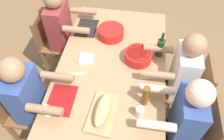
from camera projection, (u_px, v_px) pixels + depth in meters
ground_plane at (112, 101)px, 2.79m from camera, size 8.00×8.00×0.00m
dining_table at (112, 68)px, 2.28m from camera, size 1.80×1.07×0.74m
chair_far_right at (196, 132)px, 2.02m from camera, size 0.40×0.40×0.85m
diner_far_right at (181, 118)px, 1.87m from camera, size 0.41×0.53×1.20m
chair_near_right at (20, 107)px, 2.19m from camera, size 0.40×0.40×0.85m
diner_near_right at (31, 98)px, 2.01m from camera, size 0.41×0.53×1.20m
chair_far_center at (191, 88)px, 2.33m from camera, size 0.40×0.40×0.85m
diner_far_center at (179, 74)px, 2.19m from camera, size 0.41×0.53×1.20m
chair_near_left at (52, 40)px, 2.81m from camera, size 0.40×0.40×0.85m
diner_near_left at (63, 28)px, 2.63m from camera, size 0.41×0.53×1.20m
serving_bowl_pasta at (111, 32)px, 2.43m from camera, size 0.29×0.29×0.11m
serving_bowl_salad at (138, 56)px, 2.20m from camera, size 0.28×0.28×0.10m
cutting_board at (103, 113)px, 1.85m from camera, size 0.42×0.25×0.02m
bread_loaf at (102, 109)px, 1.81m from camera, size 0.33×0.14×0.09m
wine_bottle at (160, 47)px, 2.21m from camera, size 0.08×0.08×0.29m
beer_bottle at (146, 96)px, 1.84m from camera, size 0.06×0.06×0.22m
wine_glass at (45, 106)px, 1.77m from camera, size 0.08×0.08×0.17m
cup_far_right at (140, 112)px, 1.81m from camera, size 0.07×0.07×0.10m
fork_far_right at (146, 126)px, 1.78m from camera, size 0.04×0.17×0.01m
placemat_near_right at (62, 99)px, 1.94m from camera, size 0.32×0.23×0.01m
fork_far_center at (149, 78)px, 2.09m from camera, size 0.04×0.17×0.01m
placemat_near_left at (87, 28)px, 2.57m from camera, size 0.32×0.23×0.01m
carving_knife at (74, 74)px, 2.12m from camera, size 0.09×0.23×0.01m
napkin_stack at (86, 59)px, 2.24m from camera, size 0.15×0.15×0.02m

